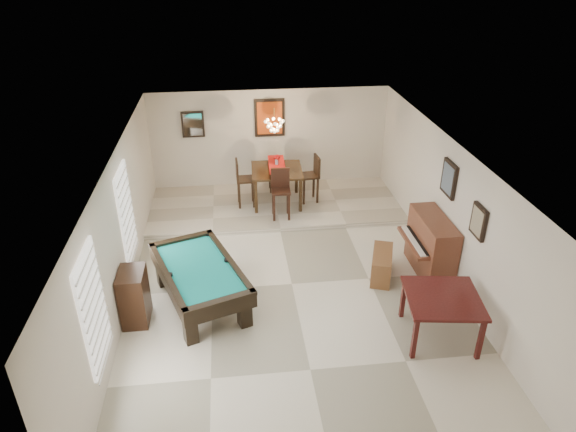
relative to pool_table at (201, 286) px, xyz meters
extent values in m
cube|color=beige|center=(1.68, 0.39, -0.38)|extent=(6.00, 9.00, 0.02)
cube|color=silver|center=(1.68, 4.89, 0.93)|extent=(6.00, 0.04, 2.60)
cube|color=silver|center=(-1.32, 0.39, 0.93)|extent=(0.04, 9.00, 2.60)
cube|color=silver|center=(4.68, 0.39, 0.93)|extent=(0.04, 9.00, 2.60)
cube|color=white|center=(1.68, 0.39, 2.23)|extent=(6.00, 9.00, 0.04)
cube|color=beige|center=(1.68, 3.64, -0.31)|extent=(6.00, 2.50, 0.12)
cube|color=white|center=(-1.29, -1.81, 1.03)|extent=(0.06, 1.00, 1.70)
cube|color=white|center=(-1.29, 0.99, 1.03)|extent=(0.06, 1.00, 1.70)
cube|color=brown|center=(3.43, 0.45, -0.12)|extent=(0.65, 1.00, 0.52)
cube|color=black|center=(-1.09, -0.33, 0.11)|extent=(0.43, 0.64, 0.97)
cube|color=#D84C14|center=(1.68, 4.85, 1.53)|extent=(0.75, 0.06, 0.95)
cube|color=white|center=(-0.22, 4.85, 1.43)|extent=(0.55, 0.06, 0.65)
cube|color=slate|center=(4.64, 0.69, 1.53)|extent=(0.06, 0.55, 0.65)
cube|color=gray|center=(4.64, -0.61, 1.33)|extent=(0.06, 0.45, 0.55)
camera|label=1|loc=(0.65, -7.57, 5.33)|focal=32.00mm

